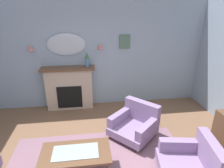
% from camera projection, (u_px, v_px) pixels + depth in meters
% --- Properties ---
extents(wall_back, '(7.03, 0.10, 2.77)m').
position_uv_depth(wall_back, '(92.00, 56.00, 5.00)').
color(wall_back, '#8C9EB2').
rests_on(wall_back, ground).
extents(fireplace, '(1.36, 0.36, 1.16)m').
position_uv_depth(fireplace, '(70.00, 89.00, 5.02)').
color(fireplace, tan).
rests_on(fireplace, ground).
extents(mantel_vase_right, '(0.10, 0.10, 0.38)m').
position_uv_depth(mantel_vase_right, '(87.00, 59.00, 4.76)').
color(mantel_vase_right, '#4C7093').
rests_on(mantel_vase_right, fireplace).
extents(wall_mirror, '(0.96, 0.06, 0.56)m').
position_uv_depth(wall_mirror, '(66.00, 45.00, 4.73)').
color(wall_mirror, '#B2BCC6').
extents(wall_sconce_left, '(0.14, 0.14, 0.14)m').
position_uv_depth(wall_sconce_left, '(31.00, 48.00, 4.60)').
color(wall_sconce_left, '#D17066').
extents(wall_sconce_right, '(0.14, 0.14, 0.14)m').
position_uv_depth(wall_sconce_right, '(100.00, 46.00, 4.81)').
color(wall_sconce_right, '#D17066').
extents(framed_picture, '(0.28, 0.03, 0.36)m').
position_uv_depth(framed_picture, '(125.00, 42.00, 4.91)').
color(framed_picture, '#4C6B56').
extents(coffee_table, '(1.10, 0.60, 0.45)m').
position_uv_depth(coffee_table, '(76.00, 155.00, 2.99)').
color(coffee_table, brown).
rests_on(coffee_table, ground).
extents(armchair_in_corner, '(1.15, 1.14, 0.71)m').
position_uv_depth(armchair_in_corner, '(135.00, 123.00, 3.97)').
color(armchair_in_corner, gray).
rests_on(armchair_in_corner, ground).
extents(armchair_beside_couch, '(0.94, 0.93, 0.71)m').
position_uv_depth(armchair_beside_couch, '(192.00, 163.00, 2.92)').
color(armchair_beside_couch, gray).
rests_on(armchair_beside_couch, ground).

